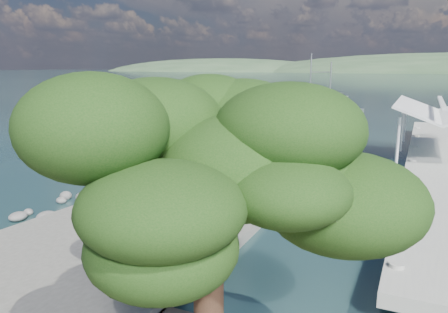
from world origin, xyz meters
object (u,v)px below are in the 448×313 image
landing_craft (293,140)px  soldier (130,199)px  pier (437,151)px  overhang_tree (195,164)px  military_truck (205,165)px

landing_craft → soldier: bearing=-92.6°
pier → overhang_tree: bearing=-101.3°
pier → landing_craft: size_ratio=1.30×
military_truck → landing_craft: bearing=86.7°
soldier → overhang_tree: 13.07m
landing_craft → overhang_tree: 33.44m
pier → overhang_tree: 28.40m
landing_craft → pier: bearing=-19.9°
military_truck → soldier: size_ratio=4.69×
landing_craft → military_truck: bearing=-87.2°
soldier → overhang_tree: overhang_tree is taller
landing_craft → soldier: landing_craft is taller
pier → landing_craft: bearing=158.6°
pier → overhang_tree: size_ratio=5.52×
soldier → overhang_tree: (8.49, -8.91, 4.37)m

